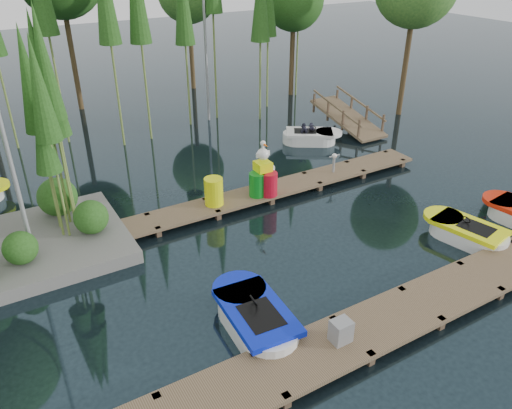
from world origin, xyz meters
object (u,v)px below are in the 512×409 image
yellow_barrel (214,191)px  drum_cluster (264,178)px  boat_blue (256,319)px  utility_cabinet (341,331)px

yellow_barrel → drum_cluster: drum_cluster is taller
boat_blue → utility_cabinet: boat_blue is taller
boat_blue → yellow_barrel: 5.72m
utility_cabinet → yellow_barrel: size_ratio=0.57×
drum_cluster → boat_blue: bearing=-123.2°
boat_blue → drum_cluster: drum_cluster is taller
boat_blue → drum_cluster: 6.36m
yellow_barrel → drum_cluster: (1.82, -0.15, 0.10)m
boat_blue → drum_cluster: bearing=60.8°
yellow_barrel → drum_cluster: 1.83m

